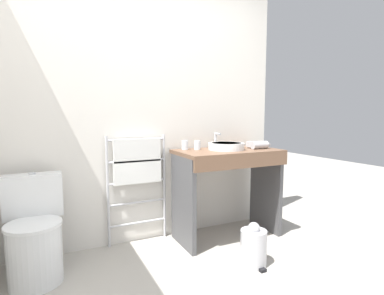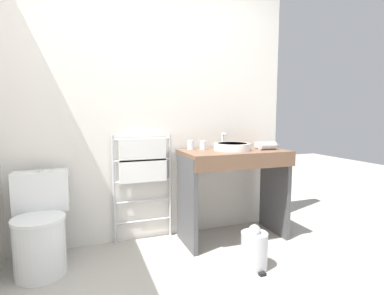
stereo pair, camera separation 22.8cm
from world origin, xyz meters
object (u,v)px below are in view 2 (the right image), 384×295
object	(u,v)px
sink_basin	(232,146)
trash_bin	(254,249)
cup_near_wall	(191,145)
cup_near_edge	(203,145)
hair_dryer	(268,146)
toilet	(40,231)
towel_radiator	(143,167)

from	to	relation	value
sink_basin	trash_bin	xyz separation A→B (m)	(-0.10, -0.57, -0.74)
cup_near_wall	cup_near_edge	size ratio (longest dim) A/B	1.04
hair_dryer	trash_bin	xyz separation A→B (m)	(-0.44, -0.50, -0.74)
cup_near_edge	toilet	bearing A→B (deg)	-173.02
toilet	cup_near_edge	bearing A→B (deg)	6.98
cup_near_wall	sink_basin	bearing A→B (deg)	-28.19
sink_basin	cup_near_wall	world-z (taller)	cup_near_wall
toilet	cup_near_edge	xyz separation A→B (m)	(1.39, 0.17, 0.58)
cup_near_wall	cup_near_edge	bearing A→B (deg)	-30.54
towel_radiator	cup_near_edge	size ratio (longest dim) A/B	11.83
trash_bin	towel_radiator	bearing A→B (deg)	130.67
toilet	cup_near_edge	distance (m)	1.52
cup_near_wall	toilet	bearing A→B (deg)	-169.89
cup_near_edge	hair_dryer	xyz separation A→B (m)	(0.58, -0.19, -0.00)
trash_bin	sink_basin	bearing A→B (deg)	80.10
hair_dryer	cup_near_edge	bearing A→B (deg)	161.54
cup_near_edge	trash_bin	distance (m)	1.03
cup_near_wall	hair_dryer	distance (m)	0.73
cup_near_edge	sink_basin	bearing A→B (deg)	-27.19
sink_basin	cup_near_edge	xyz separation A→B (m)	(-0.24, 0.12, 0.01)
toilet	trash_bin	bearing A→B (deg)	-18.96
towel_radiator	hair_dryer	bearing A→B (deg)	-15.12
sink_basin	trash_bin	distance (m)	0.94
cup_near_edge	hair_dryer	size ratio (longest dim) A/B	0.37
towel_radiator	cup_near_edge	xyz separation A→B (m)	(0.55, -0.11, 0.19)
cup_near_wall	cup_near_edge	xyz separation A→B (m)	(0.10, -0.06, -0.00)
toilet	sink_basin	size ratio (longest dim) A/B	2.19
sink_basin	toilet	bearing A→B (deg)	-178.42
towel_radiator	cup_near_wall	xyz separation A→B (m)	(0.45, -0.05, 0.19)
cup_near_edge	towel_radiator	bearing A→B (deg)	168.54
toilet	cup_near_wall	xyz separation A→B (m)	(1.29, 0.23, 0.58)
towel_radiator	cup_near_edge	bearing A→B (deg)	-11.46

